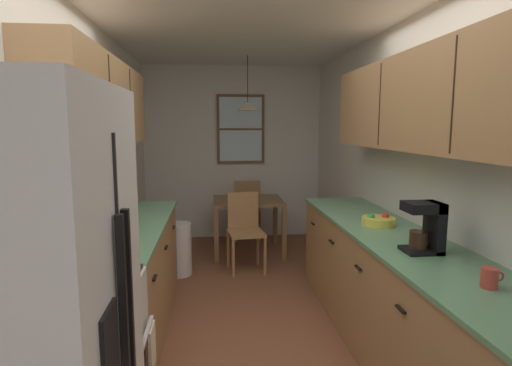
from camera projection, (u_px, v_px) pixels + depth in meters
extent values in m
plane|color=brown|center=(248.00, 312.00, 3.74)|extent=(12.00, 12.00, 0.00)
cube|color=silver|center=(87.00, 174.00, 3.42)|extent=(0.10, 9.00, 2.55)
cube|color=silver|center=(397.00, 171.00, 3.70)|extent=(0.10, 9.00, 2.55)
cube|color=silver|center=(233.00, 153.00, 6.17)|extent=(4.40, 0.10, 2.55)
cube|color=white|center=(248.00, 14.00, 3.38)|extent=(4.40, 9.00, 0.08)
cube|color=black|center=(110.00, 347.00, 1.12)|extent=(0.01, 0.15, 0.22)
cube|color=beige|center=(120.00, 233.00, 1.26)|extent=(0.01, 0.05, 0.07)
cube|color=silver|center=(144.00, 341.00, 2.02)|extent=(0.02, 0.51, 0.02)
cube|color=black|center=(69.00, 289.00, 1.95)|extent=(0.59, 0.61, 0.02)
cube|color=white|center=(5.00, 273.00, 1.90)|extent=(0.06, 0.64, 0.20)
cylinder|color=#2D2D2D|center=(24.00, 300.00, 1.79)|extent=(0.15, 0.15, 0.01)
cylinder|color=#2D2D2D|center=(49.00, 276.00, 2.07)|extent=(0.15, 0.15, 0.01)
cylinder|color=#2D2D2D|center=(91.00, 297.00, 1.82)|extent=(0.15, 0.15, 0.01)
cylinder|color=#2D2D2D|center=(107.00, 274.00, 2.10)|extent=(0.15, 0.15, 0.01)
cube|color=white|center=(30.00, 124.00, 1.83)|extent=(0.38, 0.58, 0.34)
cube|color=black|center=(71.00, 124.00, 1.79)|extent=(0.01, 0.35, 0.22)
cube|color=#2D2D33|center=(88.00, 124.00, 2.04)|extent=(0.01, 0.12, 0.22)
cube|color=#A87A4C|center=(128.00, 280.00, 3.33)|extent=(0.60, 2.02, 0.87)
cube|color=#60936B|center=(126.00, 226.00, 3.27)|extent=(0.63, 2.04, 0.03)
cube|color=black|center=(155.00, 278.00, 2.66)|extent=(0.02, 0.10, 0.01)
cube|color=black|center=(166.00, 248.00, 3.32)|extent=(0.02, 0.10, 0.01)
cube|color=black|center=(174.00, 227.00, 3.99)|extent=(0.02, 0.10, 0.01)
cube|color=#A87A4C|center=(99.00, 102.00, 3.07)|extent=(0.32, 2.12, 0.63)
cube|color=#2D2319|center=(110.00, 99.00, 2.74)|extent=(0.01, 0.01, 0.58)
cube|color=#2D2319|center=(131.00, 105.00, 3.43)|extent=(0.01, 0.01, 0.58)
cube|color=#A87A4C|center=(399.00, 302.00, 2.92)|extent=(0.60, 3.27, 0.87)
cube|color=#60936B|center=(402.00, 241.00, 2.86)|extent=(0.63, 3.29, 0.03)
cube|color=black|center=(401.00, 309.00, 2.21)|extent=(0.02, 0.10, 0.01)
cube|color=black|center=(358.00, 268.00, 2.85)|extent=(0.02, 0.10, 0.01)
cube|color=black|center=(331.00, 242.00, 3.49)|extent=(0.02, 0.10, 0.01)
cube|color=black|center=(313.00, 224.00, 4.14)|extent=(0.02, 0.10, 0.01)
cube|color=#A87A4C|center=(433.00, 101.00, 2.69)|extent=(0.32, 2.97, 0.67)
cube|color=#2D2319|center=(453.00, 95.00, 2.19)|extent=(0.01, 0.01, 0.62)
cube|color=#2D2319|center=(380.00, 105.00, 3.16)|extent=(0.01, 0.01, 0.62)
cube|color=brown|center=(248.00, 201.00, 5.38)|extent=(0.90, 0.79, 0.03)
cube|color=brown|center=(216.00, 236.00, 5.03)|extent=(0.06, 0.06, 0.69)
cube|color=brown|center=(284.00, 234.00, 5.11)|extent=(0.06, 0.06, 0.69)
cube|color=brown|center=(216.00, 222.00, 5.75)|extent=(0.06, 0.06, 0.69)
cube|color=brown|center=(275.00, 220.00, 5.84)|extent=(0.06, 0.06, 0.69)
cube|color=#A87A4C|center=(246.00, 233.00, 4.74)|extent=(0.44, 0.44, 0.04)
cube|color=#A87A4C|center=(243.00, 211.00, 4.89)|extent=(0.37, 0.08, 0.45)
cylinder|color=#A87A4C|center=(265.00, 256.00, 4.64)|extent=(0.04, 0.04, 0.43)
cylinder|color=#A87A4C|center=(233.00, 259.00, 4.56)|extent=(0.04, 0.04, 0.43)
cylinder|color=#A87A4C|center=(258.00, 247.00, 4.99)|extent=(0.04, 0.04, 0.43)
cylinder|color=#A87A4C|center=(228.00, 249.00, 4.91)|extent=(0.04, 0.04, 0.43)
cube|color=#A87A4C|center=(245.00, 209.00, 6.09)|extent=(0.44, 0.44, 0.04)
cube|color=#A87A4C|center=(247.00, 196.00, 5.88)|extent=(0.37, 0.07, 0.45)
cylinder|color=#A87A4C|center=(231.00, 223.00, 6.25)|extent=(0.04, 0.04, 0.43)
cylinder|color=#A87A4C|center=(254.00, 221.00, 6.33)|extent=(0.04, 0.04, 0.43)
cylinder|color=#A87A4C|center=(235.00, 228.00, 5.90)|extent=(0.04, 0.04, 0.43)
cylinder|color=#A87A4C|center=(260.00, 227.00, 5.98)|extent=(0.04, 0.04, 0.43)
cylinder|color=black|center=(248.00, 79.00, 5.17)|extent=(0.01, 0.01, 0.58)
cone|color=beige|center=(248.00, 107.00, 5.22)|extent=(0.29, 0.29, 0.10)
sphere|color=white|center=(248.00, 105.00, 5.21)|extent=(0.06, 0.06, 0.06)
cube|color=brown|center=(241.00, 129.00, 6.07)|extent=(0.70, 0.04, 1.01)
cube|color=silver|center=(241.00, 129.00, 6.05)|extent=(0.62, 0.01, 0.93)
cube|color=brown|center=(241.00, 129.00, 6.05)|extent=(0.62, 0.02, 0.03)
cylinder|color=white|center=(179.00, 249.00, 4.64)|extent=(0.29, 0.29, 0.59)
cylinder|color=#265999|center=(97.00, 241.00, 2.47)|extent=(0.11, 0.11, 0.18)
cylinder|color=white|center=(96.00, 225.00, 2.45)|extent=(0.11, 0.11, 0.02)
cube|color=beige|center=(152.00, 348.00, 2.19)|extent=(0.02, 0.16, 0.24)
cube|color=black|center=(421.00, 250.00, 2.54)|extent=(0.22, 0.18, 0.02)
cube|color=black|center=(434.00, 227.00, 2.53)|extent=(0.06, 0.18, 0.31)
cube|color=black|center=(423.00, 207.00, 2.51)|extent=(0.22, 0.18, 0.06)
cylinder|color=#331E14|center=(418.00, 240.00, 2.53)|extent=(0.11, 0.11, 0.11)
cylinder|color=#BF3F33|center=(489.00, 278.00, 1.98)|extent=(0.08, 0.08, 0.10)
torus|color=#BF3F33|center=(499.00, 277.00, 1.98)|extent=(0.05, 0.01, 0.05)
cylinder|color=#E5D14C|center=(378.00, 221.00, 3.24)|extent=(0.26, 0.26, 0.06)
cylinder|color=black|center=(379.00, 219.00, 3.24)|extent=(0.21, 0.21, 0.03)
sphere|color=red|center=(385.00, 217.00, 3.25)|extent=(0.06, 0.06, 0.06)
sphere|color=green|center=(371.00, 217.00, 3.25)|extent=(0.06, 0.06, 0.06)
cylinder|color=#E0D14C|center=(248.00, 196.00, 5.48)|extent=(0.19, 0.19, 0.06)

